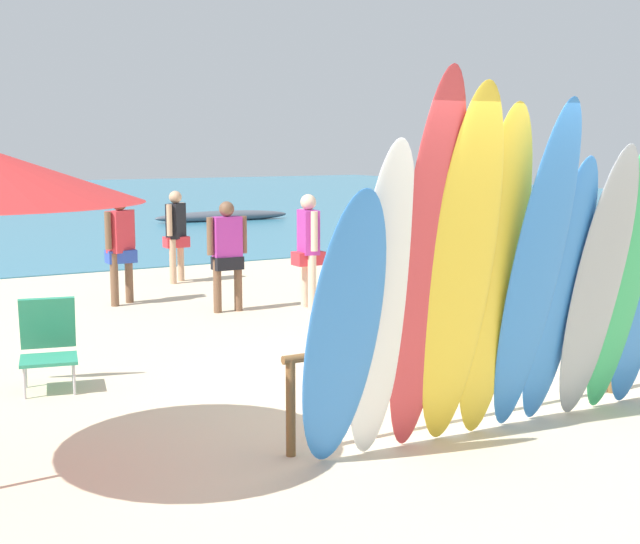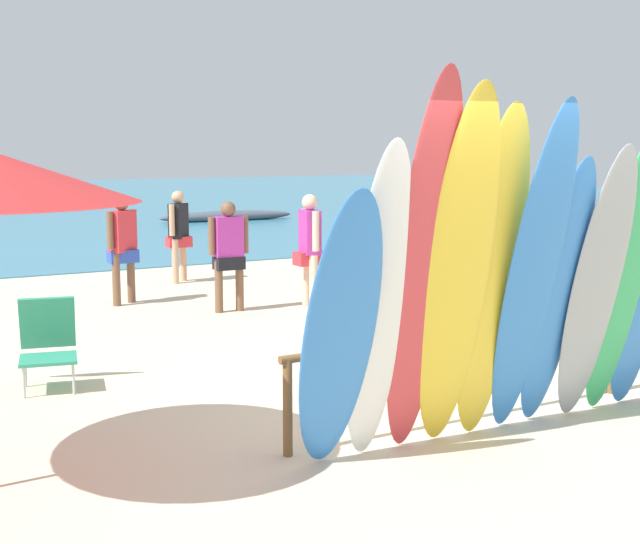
# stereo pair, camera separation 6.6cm
# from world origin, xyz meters

# --- Properties ---
(ground) EXTENTS (60.00, 60.00, 0.00)m
(ground) POSITION_xyz_m (0.00, 14.00, 0.00)
(ground) COLOR beige
(surfboard_rack) EXTENTS (3.38, 0.07, 0.74)m
(surfboard_rack) POSITION_xyz_m (0.00, 0.00, 0.59)
(surfboard_rack) COLOR brown
(surfboard_rack) RESTS_ON ground
(surfboard_blue_0) EXTENTS (0.59, 0.61, 1.96)m
(surfboard_blue_0) POSITION_xyz_m (-1.47, -0.46, 0.98)
(surfboard_blue_0) COLOR #337AD1
(surfboard_blue_0) RESTS_ON ground
(surfboard_white_1) EXTENTS (0.46, 0.49, 2.27)m
(surfboard_white_1) POSITION_xyz_m (-1.14, -0.42, 1.13)
(surfboard_white_1) COLOR white
(surfboard_white_1) RESTS_ON ground
(surfboard_red_2) EXTENTS (0.49, 0.58, 2.74)m
(surfboard_red_2) POSITION_xyz_m (-0.80, -0.46, 1.37)
(surfboard_red_2) COLOR #D13D42
(surfboard_red_2) RESTS_ON ground
(surfboard_yellow_3) EXTENTS (0.58, 0.65, 2.65)m
(surfboard_yellow_3) POSITION_xyz_m (-0.51, -0.49, 1.33)
(surfboard_yellow_3) COLOR yellow
(surfboard_yellow_3) RESTS_ON ground
(surfboard_yellow_4) EXTENTS (0.55, 0.49, 2.52)m
(surfboard_yellow_4) POSITION_xyz_m (-0.16, -0.44, 1.26)
(surfboard_yellow_4) COLOR yellow
(surfboard_yellow_4) RESTS_ON ground
(surfboard_blue_5) EXTENTS (0.49, 0.73, 2.55)m
(surfboard_blue_5) POSITION_xyz_m (0.15, -0.54, 1.28)
(surfboard_blue_5) COLOR #337AD1
(surfboard_blue_5) RESTS_ON ground
(surfboard_blue_6) EXTENTS (0.55, 0.61, 2.14)m
(surfboard_blue_6) POSITION_xyz_m (0.49, -0.45, 1.07)
(surfboard_blue_6) COLOR #337AD1
(surfboard_blue_6) RESTS_ON ground
(surfboard_grey_7) EXTENTS (0.58, 0.59, 2.23)m
(surfboard_grey_7) POSITION_xyz_m (0.85, -0.51, 1.12)
(surfboard_grey_7) COLOR #999EA3
(surfboard_grey_7) RESTS_ON ground
(surfboard_green_8) EXTENTS (0.53, 0.60, 2.35)m
(surfboard_green_8) POSITION_xyz_m (1.17, -0.48, 1.18)
(surfboard_green_8) COLOR #38B266
(surfboard_green_8) RESTS_ON ground
(beachgoer_by_water) EXTENTS (0.49, 0.49, 1.72)m
(beachgoer_by_water) POSITION_xyz_m (1.59, 2.54, 0.99)
(beachgoer_by_water) COLOR beige
(beachgoer_by_water) RESTS_ON ground
(beachgoer_photographing) EXTENTS (0.43, 0.42, 1.48)m
(beachgoer_photographing) POSITION_xyz_m (0.49, 7.97, 0.85)
(beachgoer_photographing) COLOR tan
(beachgoer_photographing) RESTS_ON ground
(beachgoer_midbeach) EXTENTS (0.50, 0.37, 1.52)m
(beachgoer_midbeach) POSITION_xyz_m (-0.88, 6.48, 0.88)
(beachgoer_midbeach) COLOR brown
(beachgoer_midbeach) RESTS_ON ground
(beachgoer_near_rack) EXTENTS (0.41, 0.58, 1.56)m
(beachgoer_near_rack) POSITION_xyz_m (1.22, 4.89, 0.90)
(beachgoer_near_rack) COLOR beige
(beachgoer_near_rack) RESTS_ON ground
(beachgoer_strolling) EXTENTS (0.56, 0.24, 1.48)m
(beachgoer_strolling) POSITION_xyz_m (0.19, 5.25, 0.85)
(beachgoer_strolling) COLOR brown
(beachgoer_strolling) RESTS_ON ground
(beach_chair_red) EXTENTS (0.64, 0.77, 0.82)m
(beach_chair_red) POSITION_xyz_m (-2.72, 2.72, 0.43)
(beach_chair_red) COLOR #B7B7BC
(beach_chair_red) RESTS_ON ground
(distant_boat) EXTENTS (4.08, 0.80, 0.32)m
(distant_boat) POSITION_xyz_m (5.68, 18.12, 0.15)
(distant_boat) COLOR #4C515B
(distant_boat) RESTS_ON ground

